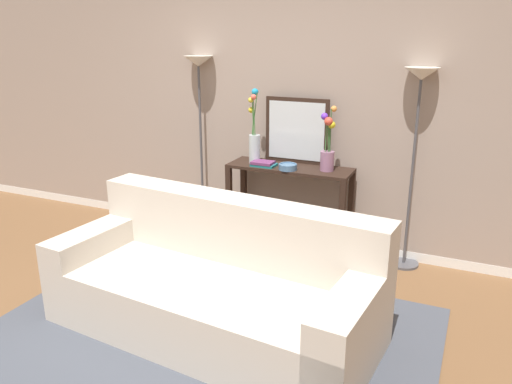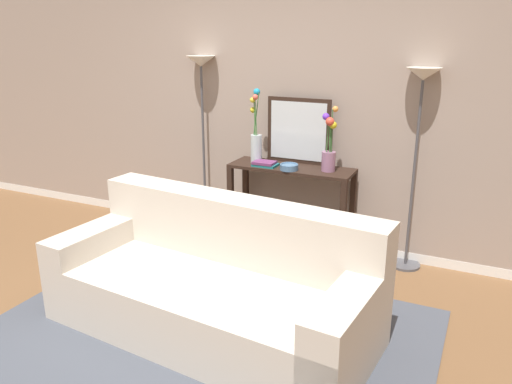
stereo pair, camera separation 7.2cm
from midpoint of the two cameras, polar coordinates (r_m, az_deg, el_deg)
The scene contains 13 objects.
ground_plane at distance 3.60m, azimuth -11.42°, elevation -16.76°, with size 16.00×16.00×0.02m, color brown.
back_wall at distance 4.88m, azimuth 2.13°, elevation 9.62°, with size 12.00×0.15×2.65m.
area_rug at distance 3.62m, azimuth -6.32°, elevation -16.00°, with size 2.99×2.15×0.01m.
couch at distance 3.58m, azimuth -5.06°, elevation -10.68°, with size 2.32×1.17×0.88m.
console_table at distance 4.69m, azimuth 3.30°, elevation -0.27°, with size 1.13×0.37×0.83m.
floor_lamp_left at distance 5.06m, azimuth -6.77°, elevation 10.61°, with size 0.28×0.28×1.77m.
floor_lamp_right at distance 4.40m, azimuth 17.21°, elevation 8.39°, with size 0.28×0.28×1.72m.
wall_mirror at distance 4.68m, azimuth 4.12°, elevation 6.84°, with size 0.60×0.02×0.60m.
vase_tall_flowers at distance 4.68m, azimuth -0.64°, elevation 5.89°, with size 0.11×0.12×0.68m.
vase_short_flowers at distance 4.45m, azimuth 7.58°, elevation 4.87°, with size 0.13×0.13×0.57m.
fruit_bowl at distance 4.49m, azimuth 3.12°, elevation 2.85°, with size 0.16×0.16×0.05m.
book_stack at distance 4.61m, azimuth 0.40°, elevation 3.18°, with size 0.22×0.16×0.04m.
book_row_under_console at distance 4.97m, azimuth -0.01°, elevation -5.44°, with size 0.33×0.17×0.12m.
Camera 1 is at (1.78, -2.39, 2.00)m, focal length 35.75 mm.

